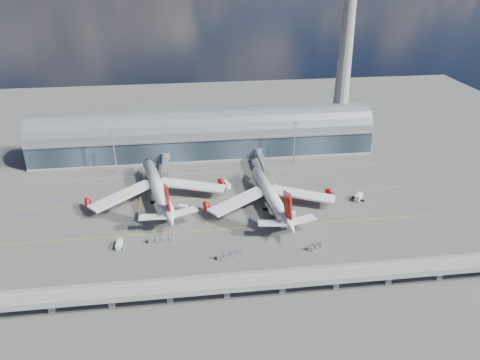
{
  "coord_description": "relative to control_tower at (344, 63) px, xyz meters",
  "views": [
    {
      "loc": [
        -12.16,
        -186.11,
        110.85
      ],
      "look_at": [
        13.11,
        10.0,
        14.0
      ],
      "focal_mm": 35.0,
      "sensor_mm": 36.0,
      "label": 1
    }
  ],
  "objects": [
    {
      "name": "service_truck_3",
      "position": [
        -12.82,
        -74.36,
        -50.09
      ],
      "size": [
        5.66,
        6.44,
        3.02
      ],
      "rotation": [
        0.0,
        0.0,
        -0.64
      ],
      "color": "silver",
      "rests_on": "ground"
    },
    {
      "name": "terminal",
      "position": [
        -85.0,
        -5.01,
        -40.3
      ],
      "size": [
        200.0,
        30.0,
        28.0
      ],
      "color": "#1F2B34",
      "rests_on": "ground"
    },
    {
      "name": "floodlight_mast_left",
      "position": [
        -135.0,
        -28.0,
        -38.0
      ],
      "size": [
        3.0,
        0.7,
        25.7
      ],
      "color": "gray",
      "rests_on": "ground"
    },
    {
      "name": "service_truck_4",
      "position": [
        -51.54,
        -61.03,
        -50.1
      ],
      "size": [
        3.72,
        5.7,
        3.04
      ],
      "rotation": [
        0.0,
        0.0,
        0.27
      ],
      "color": "silver",
      "rests_on": "ground"
    },
    {
      "name": "service_truck_5",
      "position": [
        -76.5,
        -52.39,
        -50.09
      ],
      "size": [
        4.5,
        6.7,
        3.02
      ],
      "rotation": [
        0.0,
        0.0,
        0.37
      ],
      "color": "silver",
      "rests_on": "ground"
    },
    {
      "name": "airliner_left",
      "position": [
        -111.03,
        -62.5,
        -45.26
      ],
      "size": [
        69.15,
        72.81,
        22.3
      ],
      "rotation": [
        0.0,
        0.0,
        0.2
      ],
      "color": "white",
      "rests_on": "ground"
    },
    {
      "name": "jet_bridge_right",
      "position": [
        -54.08,
        -31.82,
        -46.46
      ],
      "size": [
        4.4,
        32.0,
        7.25
      ],
      "color": "gray",
      "rests_on": "ground"
    },
    {
      "name": "service_truck_2",
      "position": [
        -52.37,
        -87.14,
        -49.96
      ],
      "size": [
        9.2,
        3.98,
        3.23
      ],
      "rotation": [
        0.0,
        0.0,
        1.41
      ],
      "color": "silver",
      "rests_on": "ground"
    },
    {
      "name": "guideway",
      "position": [
        -85.0,
        -138.0,
        -46.34
      ],
      "size": [
        220.0,
        8.5,
        7.2
      ],
      "color": "gray",
      "rests_on": "ground"
    },
    {
      "name": "control_tower",
      "position": [
        0.0,
        0.0,
        0.0
      ],
      "size": [
        19.0,
        19.0,
        103.0
      ],
      "color": "gray",
      "rests_on": "ground"
    },
    {
      "name": "taxi_lines",
      "position": [
        -85.0,
        -60.89,
        -51.63
      ],
      "size": [
        200.0,
        80.12,
        0.01
      ],
      "color": "gold",
      "rests_on": "ground"
    },
    {
      "name": "cargo_train_2",
      "position": [
        -45.36,
        -112.55,
        -50.74
      ],
      "size": [
        7.44,
        5.37,
        1.72
      ],
      "rotation": [
        0.0,
        0.0,
        1.03
      ],
      "color": "gray",
      "rests_on": "ground"
    },
    {
      "name": "service_truck_1",
      "position": [
        -99.24,
        -73.3,
        -50.37
      ],
      "size": [
        4.75,
        3.71,
        2.5
      ],
      "rotation": [
        0.0,
        0.0,
        1.11
      ],
      "color": "silver",
      "rests_on": "ground"
    },
    {
      "name": "ground",
      "position": [
        -85.0,
        -83.0,
        -51.64
      ],
      "size": [
        500.0,
        500.0,
        0.0
      ],
      "primitive_type": "plane",
      "color": "#474744",
      "rests_on": "ground"
    },
    {
      "name": "jet_bridge_left",
      "position": [
        -108.01,
        -29.88,
        -46.46
      ],
      "size": [
        4.4,
        28.0,
        7.25
      ],
      "color": "gray",
      "rests_on": "ground"
    },
    {
      "name": "cargo_train_0",
      "position": [
        -108.86,
        -99.3,
        -50.67
      ],
      "size": [
        11.27,
        2.66,
        1.86
      ],
      "rotation": [
        0.0,
        0.0,
        1.49
      ],
      "color": "gray",
      "rests_on": "ground"
    },
    {
      "name": "floodlight_mast_right",
      "position": [
        -35.0,
        -28.0,
        -38.0
      ],
      "size": [
        3.0,
        0.7,
        25.7
      ],
      "color": "gray",
      "rests_on": "ground"
    },
    {
      "name": "cargo_train_1",
      "position": [
        -81.07,
        -114.38,
        -50.65
      ],
      "size": [
        11.46,
        4.41,
        1.89
      ],
      "rotation": [
        0.0,
        0.0,
        1.33
      ],
      "color": "gray",
      "rests_on": "ground"
    },
    {
      "name": "airliner_right",
      "position": [
        -57.42,
        -75.94,
        -46.03
      ],
      "size": [
        65.16,
        68.13,
        21.6
      ],
      "rotation": [
        0.0,
        0.0,
        0.09
      ],
      "color": "white",
      "rests_on": "ground"
    },
    {
      "name": "service_truck_0",
      "position": [
        -126.27,
        -101.25,
        -50.35
      ],
      "size": [
        2.53,
        6.17,
        2.5
      ],
      "rotation": [
        0.0,
        0.0,
        -0.08
      ],
      "color": "silver",
      "rests_on": "ground"
    }
  ]
}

